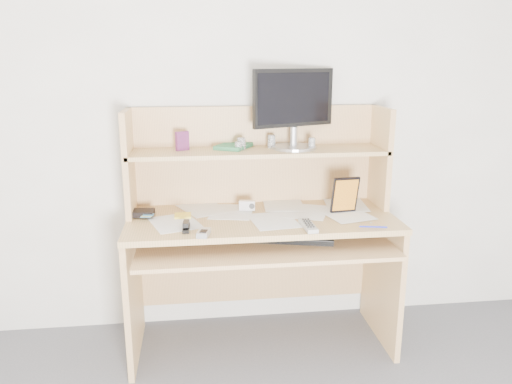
{
  "coord_description": "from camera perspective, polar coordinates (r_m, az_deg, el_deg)",
  "views": [
    {
      "loc": [
        -0.34,
        -1.0,
        1.55
      ],
      "look_at": [
        -0.04,
        1.43,
        0.9
      ],
      "focal_mm": 35.0,
      "sensor_mm": 36.0,
      "label": 1
    }
  ],
  "objects": [
    {
      "name": "desk",
      "position": [
        2.72,
        0.42,
        -3.43
      ],
      "size": [
        1.4,
        0.7,
        1.3
      ],
      "color": "tan",
      "rests_on": "floor"
    },
    {
      "name": "game_case",
      "position": [
        2.68,
        10.13,
        -0.33
      ],
      "size": [
        0.14,
        0.03,
        0.2
      ],
      "primitive_type": "cube",
      "rotation": [
        0.0,
        0.0,
        0.1
      ],
      "color": "black",
      "rests_on": "paper_clutter"
    },
    {
      "name": "paper_clutter",
      "position": [
        2.63,
        0.66,
        -2.77
      ],
      "size": [
        1.32,
        0.54,
        0.01
      ],
      "primitive_type": "cube",
      "color": "silver",
      "rests_on": "desk"
    },
    {
      "name": "chip_stack_d",
      "position": [
        2.71,
        6.41,
        5.51
      ],
      "size": [
        0.04,
        0.04,
        0.06
      ],
      "primitive_type": "cylinder",
      "rotation": [
        0.0,
        0.0,
        -0.06
      ],
      "color": "white",
      "rests_on": "desk"
    },
    {
      "name": "shelf_book",
      "position": [
        2.74,
        -2.58,
        5.26
      ],
      "size": [
        0.23,
        0.25,
        0.02
      ],
      "primitive_type": "cube",
      "rotation": [
        0.0,
        0.0,
        -0.5
      ],
      "color": "#35865E",
      "rests_on": "desk"
    },
    {
      "name": "digital_camera",
      "position": [
        2.71,
        -1.02,
        -1.53
      ],
      "size": [
        0.09,
        0.05,
        0.05
      ],
      "primitive_type": "cube",
      "rotation": [
        0.0,
        0.0,
        -0.18
      ],
      "color": "silver",
      "rests_on": "paper_clutter"
    },
    {
      "name": "wallet",
      "position": [
        2.69,
        -12.8,
        -2.33
      ],
      "size": [
        0.12,
        0.1,
        0.03
      ],
      "primitive_type": "cube",
      "rotation": [
        0.0,
        0.0,
        -0.11
      ],
      "color": "black",
      "rests_on": "paper_clutter"
    },
    {
      "name": "tv_remote",
      "position": [
        2.45,
        5.98,
        -3.83
      ],
      "size": [
        0.06,
        0.19,
        0.02
      ],
      "primitive_type": "cube",
      "rotation": [
        0.0,
        0.0,
        0.04
      ],
      "color": "#A6A6A1",
      "rests_on": "paper_clutter"
    },
    {
      "name": "stapler",
      "position": [
        2.44,
        -7.99,
        -3.78
      ],
      "size": [
        0.04,
        0.12,
        0.04
      ],
      "primitive_type": "cube",
      "rotation": [
        0.0,
        0.0,
        -0.04
      ],
      "color": "black",
      "rests_on": "paper_clutter"
    },
    {
      "name": "card_box",
      "position": [
        2.69,
        -8.42,
        5.79
      ],
      "size": [
        0.07,
        0.06,
        0.1
      ],
      "primitive_type": "cube",
      "rotation": [
        0.0,
        0.0,
        0.55
      ],
      "color": "maroon",
      "rests_on": "desk"
    },
    {
      "name": "chip_stack_a",
      "position": [
        2.7,
        -1.68,
        5.56
      ],
      "size": [
        0.05,
        0.05,
        0.06
      ],
      "primitive_type": "cylinder",
      "rotation": [
        0.0,
        0.0,
        -0.25
      ],
      "color": "black",
      "rests_on": "desk"
    },
    {
      "name": "keyboard",
      "position": [
        2.58,
        4.3,
        -5.2
      ],
      "size": [
        0.43,
        0.24,
        0.03
      ],
      "rotation": [
        0.0,
        0.0,
        -0.25
      ],
      "color": "black",
      "rests_on": "desk"
    },
    {
      "name": "sticky_note_pad",
      "position": [
        2.65,
        -8.37,
        -2.69
      ],
      "size": [
        0.09,
        0.09,
        0.01
      ],
      "primitive_type": "cube",
      "rotation": [
        0.0,
        0.0,
        0.02
      ],
      "color": "#F3FF43",
      "rests_on": "desk"
    },
    {
      "name": "blue_pen",
      "position": [
        2.5,
        13.25,
        -3.9
      ],
      "size": [
        0.13,
        0.04,
        0.01
      ],
      "primitive_type": "cylinder",
      "rotation": [
        1.57,
        0.0,
        1.36
      ],
      "color": "#1823BB",
      "rests_on": "paper_clutter"
    },
    {
      "name": "chip_stack_c",
      "position": [
        2.66,
        -2.03,
        5.25
      ],
      "size": [
        0.05,
        0.05,
        0.05
      ],
      "primitive_type": "cylinder",
      "rotation": [
        0.0,
        0.0,
        -0.4
      ],
      "color": "black",
      "rests_on": "desk"
    },
    {
      "name": "chip_stack_b",
      "position": [
        2.74,
        1.78,
        5.8
      ],
      "size": [
        0.06,
        0.06,
        0.07
      ],
      "primitive_type": "cylinder",
      "rotation": [
        0.0,
        0.0,
        0.41
      ],
      "color": "white",
      "rests_on": "desk"
    },
    {
      "name": "back_wall",
      "position": [
        2.83,
        -0.19,
        8.84
      ],
      "size": [
        3.6,
        0.04,
        2.5
      ],
      "primitive_type": "cube",
      "color": "silver",
      "rests_on": "floor"
    },
    {
      "name": "flip_phone",
      "position": [
        2.35,
        -6.01,
        -4.58
      ],
      "size": [
        0.07,
        0.11,
        0.03
      ],
      "primitive_type": "cube",
      "rotation": [
        0.0,
        0.0,
        -0.25
      ],
      "color": "#BEBDC0",
      "rests_on": "paper_clutter"
    },
    {
      "name": "monitor",
      "position": [
        2.72,
        4.34,
        9.73
      ],
      "size": [
        0.46,
        0.26,
        0.42
      ],
      "rotation": [
        0.0,
        0.0,
        0.38
      ],
      "color": "#A7A7AC",
      "rests_on": "desk"
    }
  ]
}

